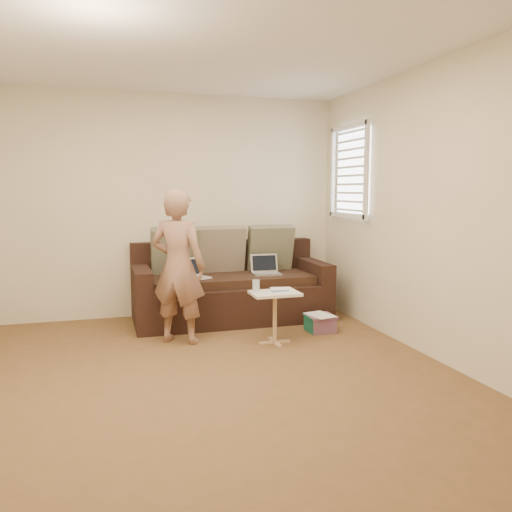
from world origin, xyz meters
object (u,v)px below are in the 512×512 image
at_px(sofa, 231,283).
at_px(person, 178,267).
at_px(side_table, 275,318).
at_px(striped_box, 320,323).
at_px(laptop_white, 195,279).
at_px(drinking_glass, 256,286).
at_px(laptop_silver, 267,275).

relative_size(sofa, person, 1.46).
bearing_deg(side_table, sofa, 100.04).
bearing_deg(side_table, striped_box, 23.58).
height_order(sofa, side_table, sofa).
height_order(sofa, laptop_white, sofa).
bearing_deg(sofa, drinking_glass, -89.74).
bearing_deg(striped_box, person, 178.18).
xyz_separation_m(laptop_silver, laptop_white, (-0.84, -0.04, 0.00)).
bearing_deg(drinking_glass, person, 159.82).
relative_size(person, drinking_glass, 12.54).
bearing_deg(laptop_silver, person, -146.01).
bearing_deg(laptop_silver, sofa, 171.89).
bearing_deg(sofa, laptop_silver, -12.30).
bearing_deg(drinking_glass, striped_box, 15.46).
relative_size(laptop_silver, drinking_glass, 2.66).
relative_size(sofa, side_table, 4.32).
relative_size(sofa, laptop_white, 7.21).
xyz_separation_m(person, side_table, (0.89, -0.31, -0.50)).
relative_size(person, striped_box, 5.22).
relative_size(laptop_silver, laptop_white, 1.05).
xyz_separation_m(laptop_silver, drinking_glass, (-0.40, -0.90, 0.05)).
bearing_deg(laptop_silver, side_table, -99.07).
distance_m(laptop_white, drinking_glass, 0.97).
bearing_deg(person, sofa, -102.83).
xyz_separation_m(laptop_silver, person, (-1.11, -0.64, 0.23)).
distance_m(person, striped_box, 1.63).
distance_m(sofa, person, 1.06).
distance_m(sofa, laptop_silver, 0.43).
distance_m(laptop_silver, striped_box, 0.89).
bearing_deg(person, striped_box, -150.41).
height_order(person, side_table, person).
bearing_deg(sofa, side_table, -79.96).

